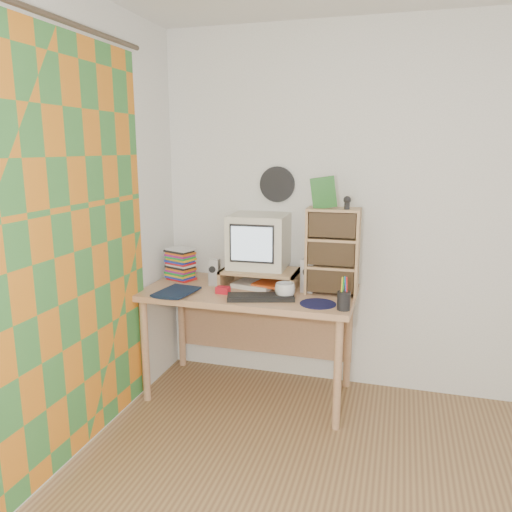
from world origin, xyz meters
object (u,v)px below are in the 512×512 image
Objects in this scene: desk at (252,306)px; mug at (285,291)px; dvd_stack at (180,262)px; cd_rack at (332,251)px; keyboard at (261,297)px; diary at (163,288)px; crt_monitor at (258,242)px.

desk is 0.38m from mug.
dvd_stack is 1.10m from cd_rack.
dvd_stack reaches higher than keyboard.
diary reaches higher than keyboard.
crt_monitor is 0.71m from diary.
diary is at bearing -66.50° from dvd_stack.
keyboard is (0.12, -0.33, -0.29)m from crt_monitor.
crt_monitor is 1.48× the size of diary.
crt_monitor is at bearing 22.84° from dvd_stack.
cd_rack is at bearing 17.62° from dvd_stack.
keyboard is at bearing -157.60° from mug.
keyboard is 0.16m from mug.
diary is at bearing -174.04° from mug.
keyboard is at bearing -72.97° from crt_monitor.
cd_rack is at bearing -10.01° from crt_monitor.
desk is 5.38× the size of diary.
crt_monitor is at bearing 170.37° from cd_rack.
cd_rack is 0.40m from mug.
dvd_stack is (-0.69, 0.30, 0.12)m from keyboard.
cd_rack is (1.09, -0.04, 0.15)m from dvd_stack.
mug is 0.81m from diary.
diary is at bearing -148.88° from crt_monitor.
keyboard is at bearing -4.07° from dvd_stack.
desk is at bearing 13.99° from dvd_stack.
dvd_stack reaches higher than desk.
crt_monitor is at bearing 79.52° from desk.
crt_monitor is at bearing 133.09° from mug.
keyboard is 0.55m from cd_rack.
desk is 10.97× the size of mug.
diary reaches higher than desk.
crt_monitor is 1.48× the size of dvd_stack.
desk is 3.63× the size of crt_monitor.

